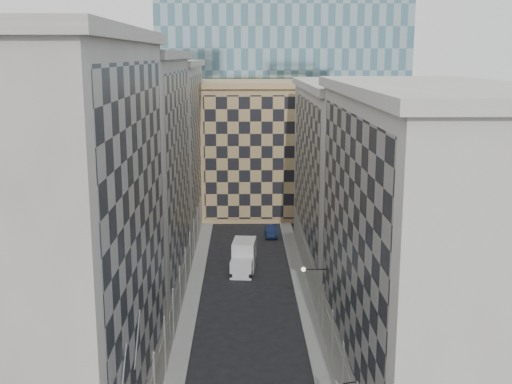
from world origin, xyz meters
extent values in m
cube|color=gray|center=(-5.25, 30.00, 0.07)|extent=(1.50, 100.00, 0.15)
cube|color=gray|center=(5.25, 30.00, 0.07)|extent=(1.50, 100.00, 0.15)
cube|color=gray|center=(-11.00, 11.00, 11.50)|extent=(10.00, 22.00, 23.00)
cube|color=gray|center=(-6.12, 11.00, 13.00)|extent=(0.25, 19.36, 18.00)
cube|color=gray|center=(-11.00, 11.00, 23.35)|extent=(10.80, 22.80, 0.70)
cylinder|color=gray|center=(-6.35, 19.25, 2.20)|extent=(0.90, 0.90, 4.40)
cube|color=gray|center=(-11.00, 33.00, 11.00)|extent=(10.00, 22.00, 22.00)
cube|color=gray|center=(-6.12, 33.00, 12.50)|extent=(0.25, 19.36, 17.00)
cube|color=gray|center=(-6.20, 33.00, 1.60)|extent=(0.45, 21.12, 3.20)
cube|color=gray|center=(-11.00, 33.00, 22.35)|extent=(10.80, 22.80, 0.70)
cylinder|color=gray|center=(-6.35, 24.75, 2.20)|extent=(0.90, 0.90, 4.40)
cylinder|color=gray|center=(-6.35, 30.25, 2.20)|extent=(0.90, 0.90, 4.40)
cylinder|color=gray|center=(-6.35, 35.75, 2.20)|extent=(0.90, 0.90, 4.40)
cylinder|color=gray|center=(-6.35, 41.25, 2.20)|extent=(0.90, 0.90, 4.40)
cube|color=gray|center=(-11.00, 55.00, 10.50)|extent=(10.00, 22.00, 21.00)
cube|color=gray|center=(-6.12, 55.00, 12.00)|extent=(0.25, 19.36, 16.00)
cube|color=gray|center=(-6.20, 55.00, 1.60)|extent=(0.45, 21.12, 3.20)
cube|color=gray|center=(-11.00, 55.00, 21.35)|extent=(10.80, 22.80, 0.70)
cylinder|color=gray|center=(-6.35, 46.75, 2.20)|extent=(0.90, 0.90, 4.40)
cylinder|color=gray|center=(-6.35, 52.25, 2.20)|extent=(0.90, 0.90, 4.40)
cylinder|color=gray|center=(-6.35, 57.75, 2.20)|extent=(0.90, 0.90, 4.40)
cylinder|color=gray|center=(-6.35, 63.25, 2.20)|extent=(0.90, 0.90, 4.40)
cube|color=#B3AFA4|center=(11.00, 15.00, 10.00)|extent=(10.00, 26.00, 20.00)
cube|color=gray|center=(6.12, 15.00, 11.50)|extent=(0.25, 22.88, 15.00)
cube|color=#B3AFA4|center=(6.20, 15.00, 1.60)|extent=(0.45, 24.96, 3.20)
cube|color=#B3AFA4|center=(11.00, 15.00, 20.35)|extent=(10.80, 26.80, 0.70)
cylinder|color=#B3AFA4|center=(6.35, 15.00, 2.20)|extent=(0.90, 0.90, 4.40)
cylinder|color=#B3AFA4|center=(6.35, 20.20, 2.20)|extent=(0.90, 0.90, 4.40)
cylinder|color=#B3AFA4|center=(6.35, 25.40, 2.20)|extent=(0.90, 0.90, 4.40)
cube|color=#B3AFA4|center=(11.00, 42.00, 9.50)|extent=(10.00, 28.00, 19.00)
cube|color=gray|center=(6.12, 42.00, 11.00)|extent=(0.25, 24.64, 14.00)
cube|color=#B3AFA4|center=(6.20, 42.00, 1.60)|extent=(0.45, 26.88, 3.20)
cube|color=#B3AFA4|center=(11.00, 42.00, 19.35)|extent=(10.80, 28.80, 0.70)
cube|color=tan|center=(2.00, 68.00, 9.00)|extent=(16.00, 14.00, 18.00)
cube|color=tan|center=(2.00, 60.90, 9.00)|extent=(15.20, 0.25, 16.50)
cube|color=tan|center=(2.00, 68.00, 18.40)|extent=(16.80, 14.80, 0.80)
cube|color=#2D2723|center=(0.00, 82.00, 14.00)|extent=(6.00, 6.00, 28.00)
cube|color=#2D2723|center=(0.00, 82.00, 28.70)|extent=(7.00, 7.00, 1.40)
cylinder|color=gray|center=(-5.90, 4.00, 8.00)|extent=(0.10, 2.33, 2.33)
cylinder|color=gray|center=(-5.90, 8.00, 8.00)|extent=(0.10, 2.33, 2.33)
cylinder|color=black|center=(5.10, 24.00, 6.20)|extent=(1.80, 0.08, 0.08)
sphere|color=#FFE5B2|center=(4.20, 24.00, 6.20)|extent=(0.36, 0.36, 0.36)
cube|color=silver|center=(-0.60, 39.94, 0.90)|extent=(2.43, 2.61, 1.80)
cube|color=silver|center=(-0.34, 42.52, 1.55)|extent=(2.65, 3.81, 3.10)
cylinder|color=black|center=(-1.67, 39.25, 0.45)|extent=(0.39, 0.92, 0.90)
cylinder|color=black|center=(0.31, 39.04, 0.45)|extent=(0.39, 0.92, 0.90)
cylinder|color=black|center=(-1.21, 43.82, 0.45)|extent=(0.39, 0.92, 0.90)
cylinder|color=black|center=(0.78, 43.61, 0.45)|extent=(0.39, 0.92, 0.90)
imported|color=#0F1937|center=(3.10, 54.82, 0.71)|extent=(1.57, 4.31, 1.41)
cylinder|color=black|center=(5.60, 10.17, 4.23)|extent=(0.84, 0.27, 0.06)
camera|label=1|loc=(-0.39, -22.82, 22.33)|focal=45.00mm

